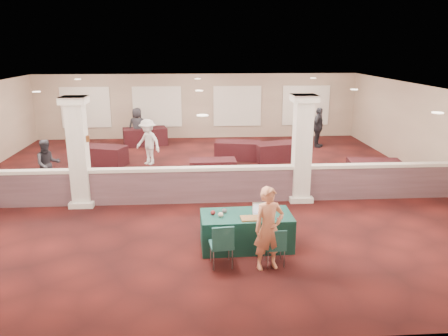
{
  "coord_description": "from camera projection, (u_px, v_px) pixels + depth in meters",
  "views": [
    {
      "loc": [
        -0.17,
        -13.91,
        4.58
      ],
      "look_at": [
        0.65,
        -2.0,
        1.2
      ],
      "focal_mm": 35.0,
      "sensor_mm": 36.0,
      "label": 1
    }
  ],
  "objects": [
    {
      "name": "ground",
      "position": [
        201.0,
        187.0,
        14.61
      ],
      "size": [
        16.0,
        16.0,
        0.0
      ],
      "primitive_type": "plane",
      "color": "#401110",
      "rests_on": "ground"
    },
    {
      "name": "wall_back",
      "position": [
        197.0,
        106.0,
        21.85
      ],
      "size": [
        16.0,
        0.04,
        3.2
      ],
      "primitive_type": "cube",
      "color": "gray",
      "rests_on": "ground"
    },
    {
      "name": "wall_front",
      "position": [
        208.0,
        252.0,
        6.5
      ],
      "size": [
        16.0,
        0.04,
        3.2
      ],
      "primitive_type": "cube",
      "color": "gray",
      "rests_on": "ground"
    },
    {
      "name": "wall_right",
      "position": [
        437.0,
        136.0,
        14.7
      ],
      "size": [
        0.04,
        16.0,
        3.2
      ],
      "primitive_type": "cube",
      "color": "gray",
      "rests_on": "ground"
    },
    {
      "name": "ceiling",
      "position": [
        199.0,
        90.0,
        13.74
      ],
      "size": [
        16.0,
        16.0,
        0.02
      ],
      "primitive_type": "cube",
      "color": "white",
      "rests_on": "wall_back"
    },
    {
      "name": "partition_wall",
      "position": [
        201.0,
        184.0,
        13.02
      ],
      "size": [
        15.6,
        0.28,
        1.1
      ],
      "color": "#4D343B",
      "rests_on": "ground"
    },
    {
      "name": "column_left",
      "position": [
        79.0,
        151.0,
        12.49
      ],
      "size": [
        0.72,
        0.72,
        3.2
      ],
      "color": "beige",
      "rests_on": "ground"
    },
    {
      "name": "column_right",
      "position": [
        302.0,
        148.0,
        12.92
      ],
      "size": [
        0.72,
        0.72,
        3.2
      ],
      "color": "beige",
      "rests_on": "ground"
    },
    {
      "name": "sconce_left",
      "position": [
        67.0,
        139.0,
        12.38
      ],
      "size": [
        0.12,
        0.12,
        0.18
      ],
      "color": "brown",
      "rests_on": "column_left"
    },
    {
      "name": "sconce_right",
      "position": [
        87.0,
        139.0,
        12.41
      ],
      "size": [
        0.12,
        0.12,
        0.18
      ],
      "color": "brown",
      "rests_on": "column_left"
    },
    {
      "name": "near_table",
      "position": [
        246.0,
        231.0,
        10.17
      ],
      "size": [
        2.12,
        1.11,
        0.81
      ],
      "primitive_type": "cube",
      "rotation": [
        0.0,
        0.0,
        0.03
      ],
      "color": "#0F392C",
      "rests_on": "ground"
    },
    {
      "name": "conf_chair_main",
      "position": [
        276.0,
        244.0,
        9.25
      ],
      "size": [
        0.44,
        0.45,
        0.86
      ],
      "rotation": [
        0.0,
        0.0,
        0.03
      ],
      "color": "#1B504C",
      "rests_on": "ground"
    },
    {
      "name": "conf_chair_side",
      "position": [
        222.0,
        242.0,
        9.17
      ],
      "size": [
        0.54,
        0.54,
        0.97
      ],
      "rotation": [
        0.0,
        0.0,
        0.11
      ],
      "color": "#1B504C",
      "rests_on": "ground"
    },
    {
      "name": "woman",
      "position": [
        269.0,
        228.0,
        9.06
      ],
      "size": [
        0.73,
        0.57,
        1.8
      ],
      "primitive_type": "imported",
      "rotation": [
        0.0,
        0.0,
        0.23
      ],
      "color": "tan",
      "rests_on": "ground"
    },
    {
      "name": "far_table_front_left",
      "position": [
        102.0,
        156.0,
        17.14
      ],
      "size": [
        2.06,
        1.46,
        0.76
      ],
      "primitive_type": "cube",
      "rotation": [
        0.0,
        0.0,
        -0.31
      ],
      "color": "black",
      "rests_on": "ground"
    },
    {
      "name": "far_table_front_center",
      "position": [
        213.0,
        169.0,
        15.51
      ],
      "size": [
        1.65,
        0.84,
        0.66
      ],
      "primitive_type": "cube",
      "rotation": [
        0.0,
        0.0,
        0.01
      ],
      "color": "black",
      "rests_on": "ground"
    },
    {
      "name": "far_table_front_right",
      "position": [
        374.0,
        170.0,
        15.2
      ],
      "size": [
        1.87,
        1.11,
        0.72
      ],
      "primitive_type": "cube",
      "rotation": [
        0.0,
        0.0,
        -0.13
      ],
      "color": "black",
      "rests_on": "ground"
    },
    {
      "name": "far_table_back_left",
      "position": [
        145.0,
        136.0,
        20.57
      ],
      "size": [
        2.16,
        1.41,
        0.81
      ],
      "primitive_type": "cube",
      "rotation": [
        0.0,
        0.0,
        0.22
      ],
      "color": "black",
      "rests_on": "ground"
    },
    {
      "name": "far_table_back_center",
      "position": [
        238.0,
        150.0,
        18.05
      ],
      "size": [
        1.97,
        1.27,
        0.74
      ],
      "primitive_type": "cube",
      "rotation": [
        0.0,
        0.0,
        -0.21
      ],
      "color": "black",
      "rests_on": "ground"
    },
    {
      "name": "far_table_back_right",
      "position": [
        276.0,
        152.0,
        17.79
      ],
      "size": [
        1.98,
        1.32,
        0.74
      ],
      "primitive_type": "cube",
      "rotation": [
        0.0,
        0.0,
        0.24
      ],
      "color": "black",
      "rests_on": "ground"
    },
    {
      "name": "attendee_a",
      "position": [
        48.0,
        164.0,
        14.25
      ],
      "size": [
        0.9,
        0.74,
        1.63
      ],
      "primitive_type": "imported",
      "rotation": [
        0.0,
        0.0,
        0.46
      ],
      "color": "black",
      "rests_on": "ground"
    },
    {
      "name": "attendee_b",
      "position": [
        148.0,
        142.0,
        17.11
      ],
      "size": [
        1.23,
        1.13,
        1.8
      ],
      "primitive_type": "imported",
      "rotation": [
        0.0,
        0.0,
        -0.67
      ],
      "color": "silver",
      "rests_on": "ground"
    },
    {
      "name": "attendee_c",
      "position": [
        318.0,
        127.0,
        20.03
      ],
      "size": [
        1.05,
        1.17,
        1.83
      ],
      "primitive_type": "imported",
      "rotation": [
        0.0,
        0.0,
        0.94
      ],
      "color": "black",
      "rests_on": "ground"
    },
    {
      "name": "attendee_d",
      "position": [
        137.0,
        127.0,
        20.36
      ],
      "size": [
        0.93,
        0.58,
        1.77
      ],
      "primitive_type": "imported",
      "rotation": [
        0.0,
        0.0,
        3.01
      ],
      "color": "black",
      "rests_on": "ground"
    },
    {
      "name": "laptop_base",
      "position": [
        261.0,
        214.0,
        10.04
      ],
      "size": [
        0.37,
        0.26,
        0.02
      ],
      "primitive_type": "cube",
      "rotation": [
        0.0,
        0.0,
        0.03
      ],
      "color": "silver",
      "rests_on": "near_table"
    },
    {
      "name": "laptop_screen",
      "position": [
        260.0,
        207.0,
        10.12
      ],
      "size": [
        0.36,
        0.02,
        0.24
      ],
      "primitive_type": "cube",
      "rotation": [
        0.0,
        0.0,
        0.03
      ],
      "color": "silver",
      "rests_on": "near_table"
    },
    {
      "name": "screen_glow",
      "position": [
        260.0,
        208.0,
        10.12
      ],
      "size": [
        0.33,
        0.01,
        0.21
      ],
      "primitive_type": "cube",
      "rotation": [
        0.0,
        0.0,
        0.03
      ],
      "color": "silver",
      "rests_on": "near_table"
    },
    {
      "name": "knitting",
      "position": [
        251.0,
        218.0,
        9.8
      ],
      "size": [
        0.45,
        0.34,
        0.03
      ],
      "primitive_type": "cube",
      "rotation": [
        0.0,
        0.0,
        0.03
      ],
      "color": "#C6741F",
      "rests_on": "near_table"
    },
    {
      "name": "yarn_cream",
      "position": [
        221.0,
        215.0,
        9.88
      ],
      "size": [
        0.12,
        0.12,
        0.12
      ],
      "primitive_type": "sphere",
      "color": "beige",
      "rests_on": "near_table"
    },
    {
      "name": "yarn_red",
      "position": [
        213.0,
        213.0,
        10.03
      ],
      "size": [
        0.11,
        0.11,
        0.11
      ],
      "primitive_type": "sphere",
      "color": "maroon",
      "rests_on": "near_table"
    },
    {
      "name": "yarn_grey",
      "position": [
        224.0,
        211.0,
        10.13
      ],
      "size": [
        0.11,
        0.11,
        0.11
      ],
      "primitive_type": "sphere",
      "color": "#4B4B50",
      "rests_on": "near_table"
    },
    {
      "name": "scissors",
      "position": [
        280.0,
        218.0,
        9.83
      ],
      "size": [
        0.13,
        0.04,
        0.01
      ],
      "primitive_type": "cube",
      "rotation": [
        0.0,
        0.0,
        0.03
      ],
      "color": "red",
      "rests_on": "near_table"
    }
  ]
}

